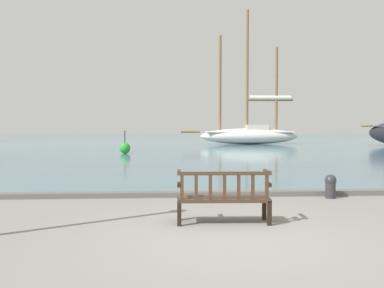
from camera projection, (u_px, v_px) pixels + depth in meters
ground_plane at (234, 239)px, 6.41m from camera, size 160.00×160.00×0.00m
harbor_water at (174, 140)px, 50.28m from camera, size 100.00×80.00×0.08m
quay_edge_kerb at (208, 194)px, 10.24m from camera, size 40.00×0.30×0.12m
park_bench at (223, 196)px, 7.41m from camera, size 1.62×0.58×0.92m
sailboat_outer_starboard at (250, 132)px, 37.61m from camera, size 10.38×2.55×11.71m
mooring_bollard at (330, 185)px, 9.99m from camera, size 0.27×0.27×0.56m
channel_buoy at (125, 148)px, 24.92m from camera, size 0.63×0.63×1.33m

